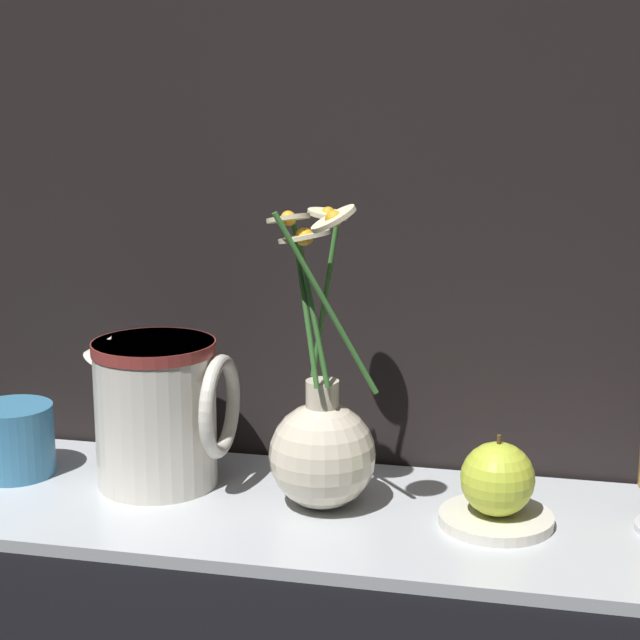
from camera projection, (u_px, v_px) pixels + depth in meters
name	position (u px, v px, depth m)	size (l,w,h in m)	color
ground_plane	(321.00, 520.00, 1.02)	(6.00, 6.00, 0.00)	black
shelf	(321.00, 514.00, 1.02)	(0.83, 0.26, 0.01)	#B2B7BC
vase_with_flowers	(320.00, 444.00, 1.01)	(0.11, 0.16, 0.30)	beige
yellow_mug	(12.00, 440.00, 1.10)	(0.09, 0.08, 0.07)	teal
ceramic_pitcher	(159.00, 407.00, 1.07)	(0.15, 0.12, 0.16)	beige
saucer_plate	(496.00, 520.00, 0.98)	(0.11, 0.11, 0.01)	silver
orange_fruit	(497.00, 480.00, 0.97)	(0.07, 0.07, 0.08)	#B7C638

